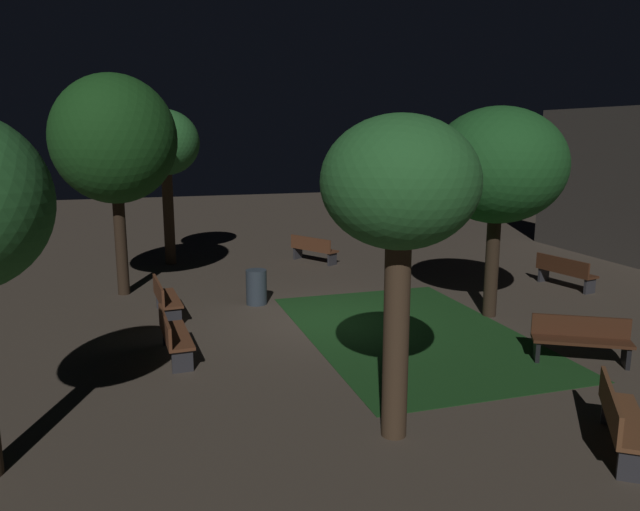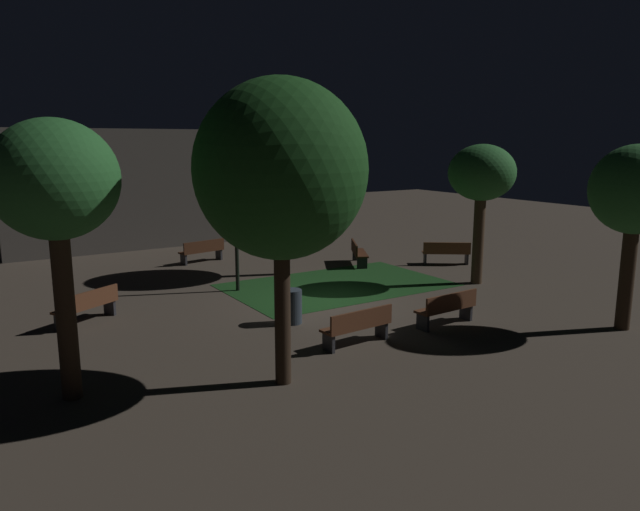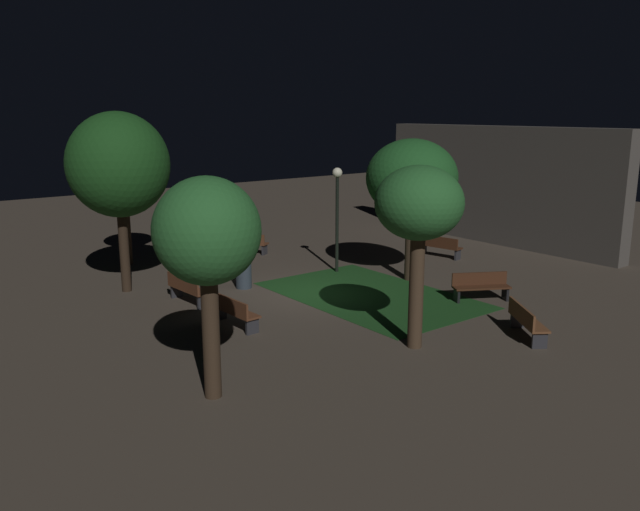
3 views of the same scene
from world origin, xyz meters
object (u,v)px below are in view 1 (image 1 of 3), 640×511
bench_front_right (565,271)px  bench_lawn_edge (581,338)px  tree_tall_center (114,140)px  tree_left_canopy (400,190)px  lamp_post_plaza_east (401,197)px  bench_front_left (172,334)px  trash_bin (256,287)px  bench_near_trees (165,297)px  bench_back_row (620,418)px  tree_right_canopy (497,166)px  bench_by_lamp (313,248)px  tree_back_left (165,145)px

bench_front_right → bench_lawn_edge: 6.08m
bench_front_right → bench_lawn_edge: bearing=-35.9°
tree_tall_center → tree_left_canopy: tree_tall_center is taller
tree_left_canopy → lamp_post_plaza_east: 7.99m
bench_front_left → tree_tall_center: bearing=-169.7°
trash_bin → tree_tall_center: bearing=-121.9°
lamp_post_plaza_east → bench_near_trees: bearing=-87.6°
bench_front_right → lamp_post_plaza_east: (-0.69, -4.83, 2.20)m
bench_back_row → bench_near_trees: bearing=-145.5°
bench_front_left → trash_bin: trash_bin is taller
bench_front_left → tree_right_canopy: tree_right_canopy is taller
bench_front_right → bench_by_lamp: bearing=-132.7°
bench_near_trees → tree_back_left: tree_back_left is taller
bench_by_lamp → tree_back_left: (-1.19, -4.65, 3.46)m
bench_front_left → tree_back_left: 9.65m
bench_lawn_edge → bench_by_lamp: bearing=-167.4°
bench_back_row → tree_tall_center: tree_tall_center is taller
bench_by_lamp → tree_left_canopy: tree_left_canopy is taller
bench_front_left → bench_back_row: bearing=46.2°
tree_tall_center → tree_right_canopy: 9.69m
bench_lawn_edge → bench_near_trees: bearing=-125.7°
bench_front_left → bench_lawn_edge: 7.88m
bench_by_lamp → tree_tall_center: size_ratio=0.31×
tree_back_left → bench_front_right: bearing=57.9°
bench_near_trees → tree_back_left: (-6.16, 0.50, 3.46)m
tree_tall_center → bench_front_right: bearing=76.2°
trash_bin → lamp_post_plaza_east: bearing=86.9°
bench_near_trees → bench_lawn_edge: (5.36, 7.46, 0.00)m
tree_left_canopy → tree_back_left: (-13.12, -2.37, 0.36)m
bench_back_row → tree_right_canopy: tree_right_canopy is taller
lamp_post_plaza_east → tree_left_canopy: bearing=-24.7°
tree_left_canopy → bench_by_lamp: bearing=169.2°
bench_lawn_edge → tree_right_canopy: bearing=179.6°
bench_front_left → bench_back_row: 7.85m
tree_tall_center → lamp_post_plaza_east: bearing=72.5°
bench_lawn_edge → tree_tall_center: 12.10m
bench_back_row → bench_front_right: 9.49m
bench_near_trees → lamp_post_plaza_east: 6.57m
tree_tall_center → tree_left_canopy: size_ratio=1.27×
bench_near_trees → tree_tall_center: tree_tall_center is taller
tree_left_canopy → trash_bin: bearing=-175.7°
bench_front_left → tree_left_canopy: bearing=34.9°
tree_tall_center → tree_left_canopy: (9.46, 3.84, -0.56)m
bench_near_trees → trash_bin: bearing=101.4°
tree_left_canopy → trash_bin: size_ratio=5.12×
tree_right_canopy → tree_left_canopy: bearing=-44.1°
bench_by_lamp → lamp_post_plaza_east: (4.72, 1.03, 2.20)m
bench_lawn_edge → tree_right_canopy: size_ratio=0.37×
bench_near_trees → bench_front_left: (2.83, -0.00, 0.00)m
bench_front_right → lamp_post_plaza_east: lamp_post_plaza_east is taller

